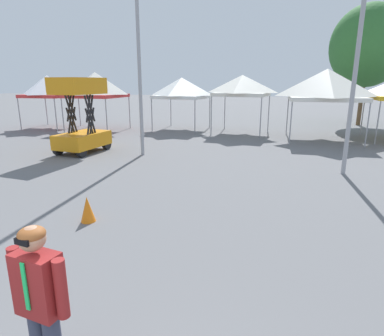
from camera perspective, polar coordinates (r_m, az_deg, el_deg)
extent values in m
cylinder|color=#9E9EA3|center=(23.55, -27.89, 8.55)|extent=(0.06, 0.06, 2.18)
cylinder|color=#9E9EA3|center=(21.93, -22.67, 8.77)|extent=(0.06, 0.06, 2.18)
cylinder|color=#9E9EA3|center=(25.57, -24.06, 9.34)|extent=(0.06, 0.06, 2.18)
cylinder|color=#9E9EA3|center=(24.08, -19.04, 9.55)|extent=(0.06, 0.06, 2.18)
pyramid|color=white|center=(23.67, -23.85, 13.13)|extent=(2.90, 2.90, 1.19)
cube|color=red|center=(23.69, -23.67, 11.45)|extent=(2.88, 2.88, 0.20)
cylinder|color=#9E9EA3|center=(21.08, -21.62, 8.74)|extent=(0.06, 0.06, 2.23)
cylinder|color=#9E9EA3|center=(19.46, -14.70, 8.87)|extent=(0.06, 0.06, 2.23)
cylinder|color=#9E9EA3|center=(23.46, -17.31, 9.62)|extent=(0.06, 0.06, 2.23)
cylinder|color=#9E9EA3|center=(22.01, -10.84, 9.72)|extent=(0.06, 0.06, 2.23)
pyramid|color=white|center=(21.37, -16.47, 13.99)|extent=(3.11, 3.11, 1.31)
cube|color=red|center=(21.39, -16.32, 11.98)|extent=(3.08, 3.08, 0.20)
cylinder|color=#9E9EA3|center=(20.38, -7.03, 9.38)|extent=(0.06, 0.06, 2.15)
cylinder|color=#9E9EA3|center=(19.24, 0.51, 9.17)|extent=(0.06, 0.06, 2.15)
cylinder|color=#9E9EA3|center=(22.90, -3.72, 10.05)|extent=(0.06, 0.06, 2.15)
cylinder|color=#9E9EA3|center=(21.89, 3.10, 9.83)|extent=(0.06, 0.06, 2.15)
pyramid|color=white|center=(20.97, -1.82, 14.03)|extent=(3.15, 3.15, 1.06)
cube|color=white|center=(20.99, -1.81, 12.31)|extent=(3.12, 3.12, 0.20)
cylinder|color=#9E9EA3|center=(18.69, 3.37, 9.30)|extent=(0.06, 0.06, 2.36)
cylinder|color=#9E9EA3|center=(18.03, 11.90, 8.81)|extent=(0.06, 0.06, 2.36)
cylinder|color=#9E9EA3|center=(21.34, 5.73, 9.94)|extent=(0.06, 0.06, 2.36)
cylinder|color=#9E9EA3|center=(20.76, 13.23, 9.49)|extent=(0.06, 0.06, 2.36)
pyramid|color=white|center=(19.58, 8.75, 14.31)|extent=(3.14, 3.14, 0.98)
cube|color=white|center=(19.59, 8.68, 12.59)|extent=(3.11, 3.11, 0.20)
cylinder|color=#9E9EA3|center=(16.55, 16.84, 7.78)|extent=(0.06, 0.06, 2.25)
cylinder|color=#9E9EA3|center=(17.10, 28.32, 6.86)|extent=(0.06, 0.06, 2.25)
cylinder|color=#9E9EA3|center=(19.92, 16.31, 8.92)|extent=(0.06, 0.06, 2.25)
cylinder|color=#9E9EA3|center=(20.37, 25.95, 8.15)|extent=(0.06, 0.06, 2.25)
pyramid|color=white|center=(18.31, 22.42, 13.60)|extent=(3.78, 3.78, 1.35)
cube|color=white|center=(18.33, 22.18, 11.19)|extent=(3.75, 3.75, 0.20)
cylinder|color=#9E9EA3|center=(18.19, 29.66, 7.13)|extent=(0.06, 0.06, 2.29)
cylinder|color=#9E9EA3|center=(21.38, 27.61, 8.26)|extent=(0.06, 0.06, 2.29)
cylinder|color=black|center=(14.74, -22.30, 3.02)|extent=(0.21, 0.49, 0.48)
cylinder|color=black|center=(13.97, -18.70, 2.74)|extent=(0.21, 0.49, 0.48)
cylinder|color=black|center=(16.02, -18.15, 4.26)|extent=(0.21, 0.49, 0.48)
cylinder|color=black|center=(15.31, -14.66, 4.05)|extent=(0.21, 0.49, 0.48)
cube|color=orange|center=(14.94, -18.50, 4.68)|extent=(1.55, 2.39, 0.60)
cylinder|color=black|center=(15.17, -20.13, 6.84)|extent=(0.12, 0.60, 1.63)
cylinder|color=black|center=(15.17, -20.13, 6.84)|extent=(0.12, 0.60, 1.63)
cylinder|color=black|center=(14.56, -17.17, 6.78)|extent=(0.12, 0.60, 1.63)
cylinder|color=black|center=(14.56, -17.17, 6.78)|extent=(0.12, 0.60, 1.63)
cylinder|color=black|center=(15.12, -20.31, 8.79)|extent=(0.12, 0.60, 1.63)
cylinder|color=black|center=(15.12, -20.31, 8.79)|extent=(0.12, 0.60, 1.63)
cylinder|color=black|center=(14.50, -17.33, 8.82)|extent=(0.12, 0.60, 1.63)
cylinder|color=black|center=(14.50, -17.33, 8.82)|extent=(0.12, 0.60, 1.63)
cylinder|color=black|center=(15.08, -20.49, 10.76)|extent=(0.12, 0.60, 1.63)
cylinder|color=black|center=(15.08, -20.49, 10.76)|extent=(0.12, 0.60, 1.63)
cylinder|color=black|center=(14.46, -17.49, 10.87)|extent=(0.12, 0.60, 1.63)
cylinder|color=black|center=(14.46, -17.49, 10.87)|extent=(0.12, 0.60, 1.63)
cube|color=orange|center=(14.75, -19.15, 12.29)|extent=(1.47, 2.27, 0.12)
cube|color=orange|center=(13.94, -22.08, 13.31)|extent=(1.33, 0.15, 0.55)
cube|color=orange|center=(15.57, -16.73, 13.81)|extent=(1.33, 0.15, 0.55)
cube|color=orange|center=(15.16, -21.19, 13.44)|extent=(0.20, 2.18, 0.55)
cube|color=orange|center=(14.34, -17.22, 13.74)|extent=(0.20, 2.18, 0.55)
cube|color=maroon|center=(3.41, -25.21, -17.76)|extent=(0.44, 0.28, 0.60)
cylinder|color=maroon|center=(3.59, -28.26, -16.08)|extent=(0.11, 0.11, 0.56)
cylinder|color=maroon|center=(3.23, -21.85, -18.96)|extent=(0.11, 0.11, 0.56)
sphere|color=tan|center=(3.20, -26.10, -10.98)|extent=(0.23, 0.23, 0.23)
ellipsoid|color=brown|center=(3.19, -26.18, -10.33)|extent=(0.23, 0.23, 0.14)
cube|color=black|center=(3.14, -27.59, -11.41)|extent=(0.15, 0.04, 0.06)
cube|color=#19BF59|center=(3.32, -27.07, -17.97)|extent=(0.05, 0.02, 0.46)
cylinder|color=#9E9EA3|center=(13.66, -9.31, 20.48)|extent=(0.14, 0.14, 8.73)
cylinder|color=#9E9EA3|center=(11.77, 27.40, 21.38)|extent=(0.14, 0.14, 9.27)
cylinder|color=brown|center=(25.91, 27.35, 10.31)|extent=(0.28, 0.28, 3.32)
ellipsoid|color=#2D662D|center=(25.98, 28.34, 18.22)|extent=(4.87, 4.87, 5.35)
cone|color=orange|center=(7.53, -17.75, -6.86)|extent=(0.32, 0.32, 0.57)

